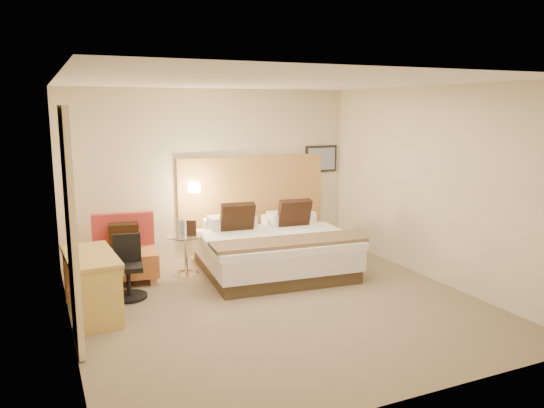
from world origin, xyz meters
name	(u,v)px	position (x,y,z in m)	size (l,w,h in m)	color
floor	(276,302)	(0.00, 0.00, -0.01)	(4.80, 5.00, 0.02)	#7A6852
ceiling	(276,81)	(0.00, 0.00, 2.71)	(4.80, 5.00, 0.02)	white
wall_back	(212,173)	(0.00, 2.51, 1.35)	(4.80, 0.02, 2.70)	beige
wall_front	(410,244)	(0.00, -2.51, 1.35)	(4.80, 0.02, 2.70)	beige
wall_left	(63,212)	(-2.41, 0.00, 1.35)	(0.02, 5.00, 2.70)	beige
wall_right	(433,184)	(2.41, 0.00, 1.35)	(0.02, 5.00, 2.70)	beige
headboard_panel	(253,194)	(0.70, 2.47, 0.95)	(2.60, 0.04, 1.30)	tan
art_frame	(321,159)	(2.02, 2.48, 1.50)	(0.62, 0.03, 0.47)	black
art_canvas	(322,159)	(2.02, 2.46, 1.50)	(0.54, 0.01, 0.39)	#758CA1
lamp_arm	(193,187)	(-0.35, 2.42, 1.15)	(0.02, 0.02, 0.12)	silver
lamp_shade	(194,187)	(-0.35, 2.36, 1.15)	(0.15, 0.15, 0.15)	#FEECC6
curtain	(71,229)	(-2.36, -0.25, 1.22)	(0.06, 0.90, 2.42)	beige
bottle_a	(181,227)	(-0.77, 1.60, 0.69)	(0.06, 0.06, 0.21)	#95C9E6
bottle_b	(183,227)	(-0.75, 1.59, 0.69)	(0.06, 0.06, 0.21)	#9CC0F1
menu_folder	(191,228)	(-0.66, 1.46, 0.71)	(0.14, 0.05, 0.23)	black
bed	(272,249)	(0.49, 1.20, 0.33)	(2.24, 2.20, 1.02)	#3F301F
lounge_chair	(125,254)	(-1.57, 1.68, 0.36)	(0.94, 0.85, 0.91)	tan
side_table	(186,253)	(-0.74, 1.54, 0.33)	(0.65, 0.65, 0.59)	white
desk	(93,267)	(-2.11, 0.50, 0.58)	(0.60, 1.21, 0.74)	tan
desk_chair	(128,272)	(-1.65, 0.92, 0.33)	(0.52, 0.52, 0.80)	black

